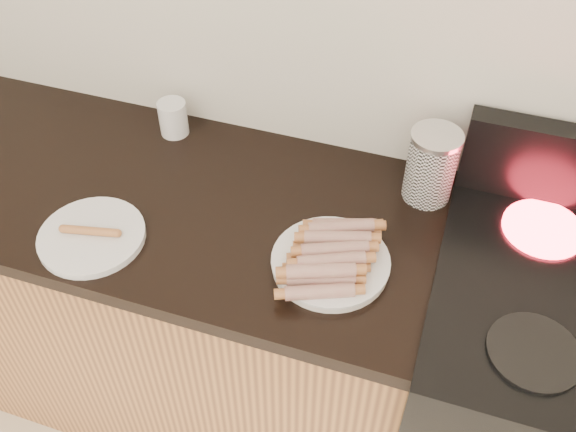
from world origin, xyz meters
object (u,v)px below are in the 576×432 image
(stove, at_px, (557,414))
(mug, at_px, (173,118))
(main_plate, at_px, (330,264))
(canister, at_px, (431,166))
(side_plate, at_px, (92,236))

(stove, height_order, mug, mug)
(stove, distance_m, main_plate, 0.75)
(stove, distance_m, canister, 0.73)
(main_plate, relative_size, mug, 2.70)
(side_plate, distance_m, canister, 0.79)
(main_plate, bearing_deg, stove, 6.98)
(side_plate, height_order, mug, mug)
(main_plate, distance_m, canister, 0.34)
(stove, xyz_separation_m, main_plate, (-0.60, -0.07, 0.45))
(stove, xyz_separation_m, side_plate, (-1.13, -0.17, 0.45))
(canister, bearing_deg, main_plate, -118.63)
(stove, height_order, canister, canister)
(canister, xyz_separation_m, mug, (-0.68, 0.03, -0.05))
(stove, xyz_separation_m, canister, (-0.44, 0.21, 0.54))
(side_plate, bearing_deg, canister, 28.90)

